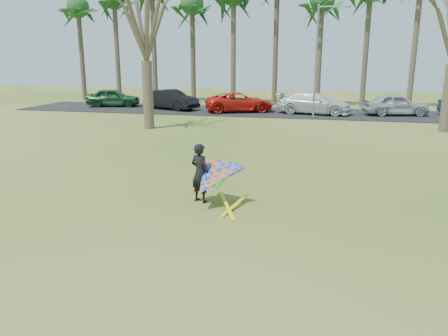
% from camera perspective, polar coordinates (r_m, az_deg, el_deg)
% --- Properties ---
extents(ground, '(100.00, 100.00, 0.00)m').
position_cam_1_polar(ground, '(12.04, -2.22, -7.39)').
color(ground, '#285512').
rests_on(ground, ground).
extents(parking_strip, '(46.00, 7.00, 0.06)m').
position_cam_1_polar(parking_strip, '(36.16, 8.54, 7.18)').
color(parking_strip, black).
rests_on(parking_strip, ground).
extents(palm_0, '(4.84, 4.84, 10.84)m').
position_cam_1_polar(palm_0, '(48.92, -18.53, 19.20)').
color(palm_0, '#46372A').
rests_on(palm_0, ground).
extents(palm_1, '(4.84, 4.84, 11.54)m').
position_cam_1_polar(palm_1, '(47.07, -14.17, 20.54)').
color(palm_1, '#48382B').
rests_on(palm_1, ground).
extents(palm_3, '(4.84, 4.84, 10.84)m').
position_cam_1_polar(palm_3, '(44.00, -4.18, 20.48)').
color(palm_3, '#453629').
rests_on(palm_3, ground).
extents(palm_6, '(4.84, 4.84, 10.84)m').
position_cam_1_polar(palm_6, '(42.04, 12.71, 20.48)').
color(palm_6, brown).
rests_on(palm_6, ground).
extents(bare_tree_left, '(6.60, 6.60, 9.70)m').
position_cam_1_polar(bare_tree_left, '(28.13, -10.34, 19.16)').
color(bare_tree_left, '#4F3E2F').
rests_on(bare_tree_left, ground).
extents(streetlight, '(2.28, 0.18, 8.00)m').
position_cam_1_polar(streetlight, '(32.77, 12.23, 14.07)').
color(streetlight, gray).
rests_on(streetlight, ground).
extents(car_0, '(5.02, 2.98, 1.60)m').
position_cam_1_polar(car_0, '(41.09, -14.24, 8.92)').
color(car_0, '#1B4425').
rests_on(car_0, parking_strip).
extents(car_1, '(5.33, 3.50, 1.66)m').
position_cam_1_polar(car_1, '(37.93, -6.93, 8.87)').
color(car_1, black).
rests_on(car_1, parking_strip).
extents(car_2, '(6.13, 4.50, 1.55)m').
position_cam_1_polar(car_2, '(36.00, 2.01, 8.59)').
color(car_2, red).
rests_on(car_2, parking_strip).
extents(car_3, '(6.05, 3.20, 1.67)m').
position_cam_1_polar(car_3, '(35.36, 11.72, 8.29)').
color(car_3, silver).
rests_on(car_3, parking_strip).
extents(car_4, '(5.12, 2.97, 1.64)m').
position_cam_1_polar(car_4, '(36.26, 21.51, 7.72)').
color(car_4, '#A5ACB3').
rests_on(car_4, parking_strip).
extents(kite_flyer, '(2.13, 2.39, 2.03)m').
position_cam_1_polar(kite_flyer, '(13.34, -1.79, -1.30)').
color(kite_flyer, black).
rests_on(kite_flyer, ground).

